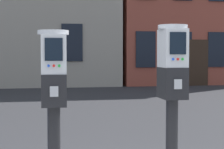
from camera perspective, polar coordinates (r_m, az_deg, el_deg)
name	(u,v)px	position (r m, az deg, el deg)	size (l,w,h in m)	color
parking_meter_near_kerb	(54,97)	(2.79, -8.44, -3.18)	(0.22, 0.25, 1.49)	black
parking_meter_twin_adjacent	(172,90)	(2.95, 8.70, -2.18)	(0.22, 0.25, 1.54)	black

